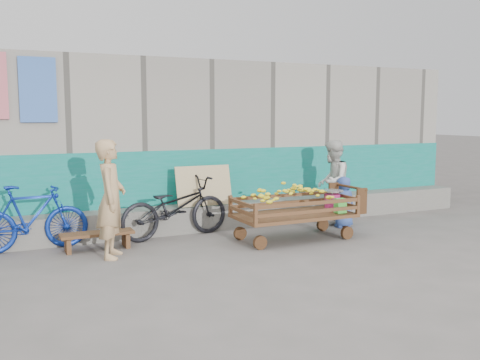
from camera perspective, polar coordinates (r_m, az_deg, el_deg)
name	(u,v)px	position (r m, az deg, el deg)	size (l,w,h in m)	color
ground	(244,265)	(7.29, 0.43, -9.07)	(80.00, 80.00, 0.00)	#5F5B57
building_wall	(156,143)	(10.82, -8.95, 3.96)	(12.00, 3.50, 3.00)	gray
banana_cart	(292,203)	(8.65, 5.59, -2.45)	(2.10, 0.96, 0.89)	#59331C
bench	(97,237)	(8.33, -14.98, -5.88)	(1.08, 0.32, 0.27)	#59331C
vendor_man	(111,199)	(7.73, -13.60, -1.97)	(0.61, 0.40, 1.68)	tan
woman	(332,182)	(10.02, 9.83, -0.22)	(0.76, 0.59, 1.56)	silver
child	(344,202)	(9.78, 10.99, -2.31)	(0.45, 0.29, 0.92)	#334E9C
bicycle_dark	(175,208)	(8.86, -6.93, -2.93)	(0.67, 1.91, 1.00)	black
bicycle_blue	(31,218)	(8.51, -21.41, -3.79)	(0.47, 1.65, 0.99)	#102C95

